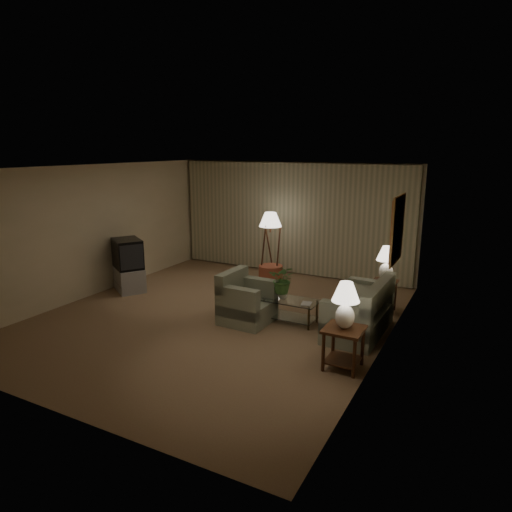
{
  "coord_description": "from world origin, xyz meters",
  "views": [
    {
      "loc": [
        4.3,
        -6.66,
        3.05
      ],
      "look_at": [
        0.51,
        0.6,
        1.08
      ],
      "focal_mm": 32.0,
      "sensor_mm": 36.0,
      "label": 1
    }
  ],
  "objects_px": {
    "table_lamp_near": "(346,301)",
    "crt_tv": "(128,254)",
    "table_lamp_far": "(387,260)",
    "side_table_near": "(344,341)",
    "coffee_table": "(290,307)",
    "ottoman": "(271,273)",
    "vase": "(283,294)",
    "armchair": "(247,303)",
    "side_table_far": "(384,291)",
    "sofa": "(359,312)",
    "floor_lamp": "(270,245)",
    "tv_cabinet": "(129,279)"
  },
  "relations": [
    {
      "from": "sofa",
      "to": "floor_lamp",
      "type": "bearing_deg",
      "value": -127.18
    },
    {
      "from": "floor_lamp",
      "to": "ottoman",
      "type": "height_order",
      "value": "floor_lamp"
    },
    {
      "from": "armchair",
      "to": "crt_tv",
      "type": "relative_size",
      "value": 1.0
    },
    {
      "from": "side_table_far",
      "to": "ottoman",
      "type": "bearing_deg",
      "value": 164.23
    },
    {
      "from": "floor_lamp",
      "to": "crt_tv",
      "type": "bearing_deg",
      "value": -138.04
    },
    {
      "from": "armchair",
      "to": "side_table_far",
      "type": "height_order",
      "value": "armchair"
    },
    {
      "from": "sofa",
      "to": "vase",
      "type": "relative_size",
      "value": 10.19
    },
    {
      "from": "side_table_far",
      "to": "floor_lamp",
      "type": "relative_size",
      "value": 0.38
    },
    {
      "from": "crt_tv",
      "to": "vase",
      "type": "xyz_separation_m",
      "value": [
        3.7,
        -0.1,
        -0.32
      ]
    },
    {
      "from": "armchair",
      "to": "tv_cabinet",
      "type": "xyz_separation_m",
      "value": [
        -3.17,
        0.45,
        -0.11
      ]
    },
    {
      "from": "armchair",
      "to": "sofa",
      "type": "bearing_deg",
      "value": -74.9
    },
    {
      "from": "armchair",
      "to": "ottoman",
      "type": "height_order",
      "value": "armchair"
    },
    {
      "from": "table_lamp_near",
      "to": "sofa",
      "type": "bearing_deg",
      "value": 96.34
    },
    {
      "from": "floor_lamp",
      "to": "ottoman",
      "type": "distance_m",
      "value": 0.66
    },
    {
      "from": "table_lamp_far",
      "to": "side_table_near",
      "type": "bearing_deg",
      "value": -90.0
    },
    {
      "from": "side_table_near",
      "to": "side_table_far",
      "type": "xyz_separation_m",
      "value": [
        -0.0,
        2.6,
        -0.02
      ]
    },
    {
      "from": "table_lamp_far",
      "to": "crt_tv",
      "type": "height_order",
      "value": "table_lamp_far"
    },
    {
      "from": "table_lamp_near",
      "to": "vase",
      "type": "distance_m",
      "value": 2.01
    },
    {
      "from": "sofa",
      "to": "crt_tv",
      "type": "xyz_separation_m",
      "value": [
        -5.05,
        0.0,
        0.46
      ]
    },
    {
      "from": "vase",
      "to": "ottoman",
      "type": "bearing_deg",
      "value": 120.79
    },
    {
      "from": "tv_cabinet",
      "to": "crt_tv",
      "type": "relative_size",
      "value": 1.1
    },
    {
      "from": "ottoman",
      "to": "vase",
      "type": "bearing_deg",
      "value": -59.21
    },
    {
      "from": "armchair",
      "to": "ottoman",
      "type": "relative_size",
      "value": 1.63
    },
    {
      "from": "side_table_near",
      "to": "crt_tv",
      "type": "bearing_deg",
      "value": 165.44
    },
    {
      "from": "side_table_far",
      "to": "ottoman",
      "type": "distance_m",
      "value": 2.88
    },
    {
      "from": "side_table_far",
      "to": "table_lamp_near",
      "type": "xyz_separation_m",
      "value": [
        0.0,
        -2.6,
        0.6
      ]
    },
    {
      "from": "sofa",
      "to": "side_table_near",
      "type": "height_order",
      "value": "sofa"
    },
    {
      "from": "table_lamp_near",
      "to": "tv_cabinet",
      "type": "relative_size",
      "value": 0.68
    },
    {
      "from": "table_lamp_far",
      "to": "vase",
      "type": "distance_m",
      "value": 2.07
    },
    {
      "from": "coffee_table",
      "to": "crt_tv",
      "type": "height_order",
      "value": "crt_tv"
    },
    {
      "from": "table_lamp_near",
      "to": "vase",
      "type": "bearing_deg",
      "value": 140.12
    },
    {
      "from": "side_table_near",
      "to": "floor_lamp",
      "type": "distance_m",
      "value": 4.51
    },
    {
      "from": "table_lamp_far",
      "to": "ottoman",
      "type": "bearing_deg",
      "value": 164.23
    },
    {
      "from": "table_lamp_far",
      "to": "crt_tv",
      "type": "bearing_deg",
      "value": -166.49
    },
    {
      "from": "sofa",
      "to": "vase",
      "type": "height_order",
      "value": "sofa"
    },
    {
      "from": "crt_tv",
      "to": "vase",
      "type": "relative_size",
      "value": 5.55
    },
    {
      "from": "coffee_table",
      "to": "floor_lamp",
      "type": "relative_size",
      "value": 0.62
    },
    {
      "from": "side_table_near",
      "to": "coffee_table",
      "type": "distance_m",
      "value": 1.84
    },
    {
      "from": "crt_tv",
      "to": "side_table_near",
      "type": "bearing_deg",
      "value": 18.96
    },
    {
      "from": "side_table_near",
      "to": "crt_tv",
      "type": "distance_m",
      "value": 5.39
    },
    {
      "from": "side_table_far",
      "to": "coffee_table",
      "type": "distance_m",
      "value": 1.91
    },
    {
      "from": "armchair",
      "to": "tv_cabinet",
      "type": "distance_m",
      "value": 3.2
    },
    {
      "from": "table_lamp_near",
      "to": "floor_lamp",
      "type": "bearing_deg",
      "value": 129.11
    },
    {
      "from": "table_lamp_far",
      "to": "coffee_table",
      "type": "xyz_separation_m",
      "value": [
        -1.35,
        -1.35,
        -0.71
      ]
    },
    {
      "from": "table_lamp_near",
      "to": "coffee_table",
      "type": "height_order",
      "value": "table_lamp_near"
    },
    {
      "from": "table_lamp_near",
      "to": "crt_tv",
      "type": "distance_m",
      "value": 5.38
    },
    {
      "from": "sofa",
      "to": "table_lamp_near",
      "type": "height_order",
      "value": "table_lamp_near"
    },
    {
      "from": "armchair",
      "to": "coffee_table",
      "type": "height_order",
      "value": "armchair"
    },
    {
      "from": "sofa",
      "to": "floor_lamp",
      "type": "height_order",
      "value": "floor_lamp"
    },
    {
      "from": "side_table_far",
      "to": "ottoman",
      "type": "relative_size",
      "value": 1.08
    }
  ]
}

